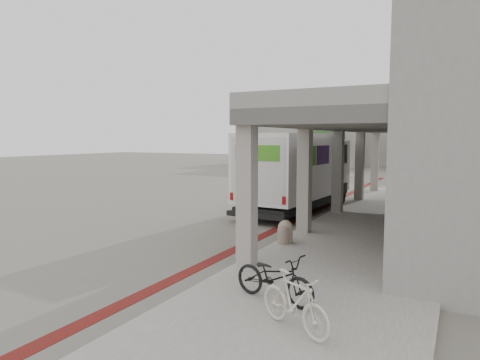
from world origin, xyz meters
The scene contains 14 objects.
ground centered at (0.00, 0.00, 0.00)m, with size 120.00×120.00×0.00m, color #6A665B.
bike_lane_stripe centered at (1.00, 2.00, 0.01)m, with size 0.35×40.00×0.01m, color maroon.
sidewalk centered at (4.00, 0.00, 0.06)m, with size 4.40×28.00×0.12m, color gray.
transit_building centered at (6.83, 4.50, 3.40)m, with size 7.60×17.00×7.00m.
distant_backdrop centered at (-2.84, 35.89, 2.70)m, with size 28.00×10.00×6.50m.
tree_left centered at (-5.00, 28.00, 3.18)m, with size 3.20×3.20×4.80m.
tree_mid centered at (2.00, 30.00, 3.18)m, with size 3.20×3.20×4.80m.
fedex_truck centered at (0.30, 4.82, 1.72)m, with size 2.80×7.69×3.23m.
bench centered at (4.90, 0.08, 0.42)m, with size 0.80×1.84×0.42m.
bollard_near centered at (2.10, -1.07, 0.44)m, with size 0.42×0.42×0.63m.
bollard_far centered at (2.10, -1.21, 0.39)m, with size 0.35×0.35×0.53m.
utility_cabinet centered at (5.00, 2.25, 0.66)m, with size 0.49×0.65×1.08m, color slate.
bicycle_black centered at (3.53, -5.25, 0.56)m, with size 0.59×1.68×0.89m, color black.
bicycle_cream centered at (4.26, -6.21, 0.57)m, with size 0.42×1.49×0.90m, color beige.
Camera 1 is at (6.43, -12.14, 3.04)m, focal length 32.00 mm.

